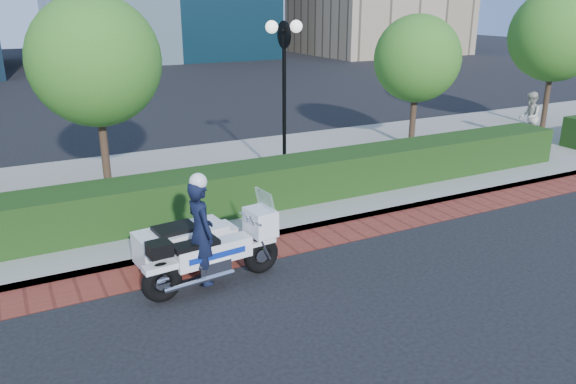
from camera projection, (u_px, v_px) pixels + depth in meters
name	position (u px, v px, depth m)	size (l,w,h in m)	color
ground	(362.00, 265.00, 10.79)	(120.00, 120.00, 0.00)	black
brick_strip	(322.00, 237.00, 12.05)	(60.00, 1.00, 0.01)	maroon
sidewalk	(240.00, 178.00, 15.80)	(60.00, 8.00, 0.15)	gray
hedge_main	(278.00, 182.00, 13.61)	(18.00, 1.20, 1.00)	#1A3210
lamppost	(284.00, 76.00, 14.64)	(1.02, 0.70, 4.21)	black
tree_b	(95.00, 61.00, 13.61)	(3.20, 3.20, 4.89)	#332319
tree_c	(417.00, 59.00, 18.11)	(2.80, 2.80, 4.30)	#332319
tree_d	(556.00, 35.00, 20.77)	(3.40, 3.40, 5.16)	#332319
police_motorcycle	(198.00, 242.00, 10.01)	(2.65, 1.88, 2.14)	black
pedestrian	(529.00, 117.00, 19.42)	(0.84, 0.65, 1.73)	#B5B2A0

